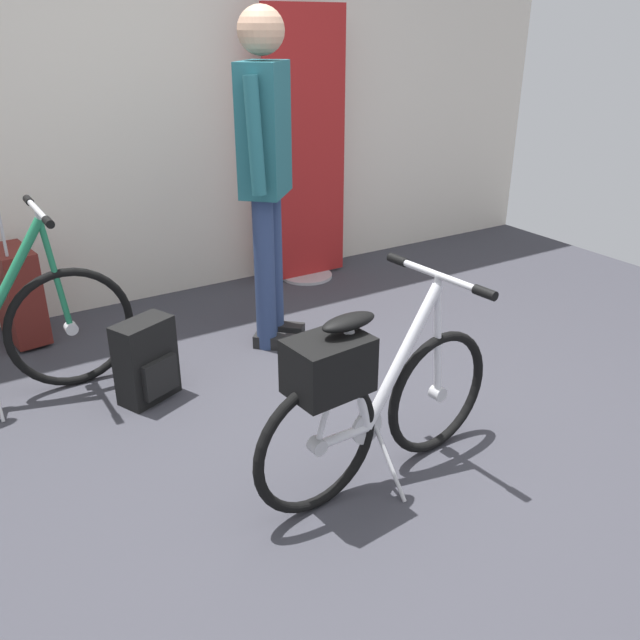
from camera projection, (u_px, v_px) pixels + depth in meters
name	position (u px, v px, depth m)	size (l,w,h in m)	color
ground_plane	(349.00, 470.00, 2.67)	(6.43, 6.43, 0.00)	#38383F
back_wall	(131.00, 40.00, 3.80)	(6.43, 0.10, 3.12)	silver
floor_banner_stand	(306.00, 164.00, 4.38)	(0.60, 0.36, 1.77)	#B7B7BC
folding_bike_foreground	(367.00, 397.00, 2.44)	(1.15, 0.53, 0.81)	black
visitor_near_wall	(266.00, 163.00, 3.36)	(0.40, 0.41, 1.73)	navy
rolling_suitcase	(19.00, 294.00, 3.65)	(0.22, 0.38, 0.83)	maroon
backpack_on_floor	(147.00, 361.00, 3.10)	(0.31, 0.26, 0.40)	black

